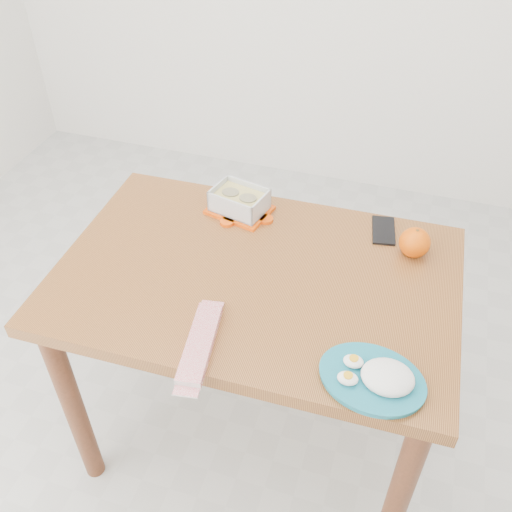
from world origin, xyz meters
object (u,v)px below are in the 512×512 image
(smartphone, at_px, (384,230))
(food_container, at_px, (239,201))
(orange_fruit, at_px, (415,242))
(rice_plate, at_px, (377,377))
(dining_table, at_px, (256,304))

(smartphone, bearing_deg, food_container, 175.24)
(food_container, height_order, orange_fruit, orange_fruit)
(orange_fruit, relative_size, smartphone, 0.66)
(orange_fruit, xyz_separation_m, smartphone, (-0.09, 0.08, -0.04))
(orange_fruit, distance_m, rice_plate, 0.46)
(food_container, height_order, rice_plate, food_container)
(dining_table, relative_size, smartphone, 8.42)
(orange_fruit, bearing_deg, dining_table, -152.24)
(food_container, xyz_separation_m, smartphone, (0.43, 0.03, -0.03))
(dining_table, relative_size, rice_plate, 4.01)
(rice_plate, relative_size, smartphone, 2.10)
(rice_plate, height_order, smartphone, rice_plate)
(dining_table, xyz_separation_m, food_container, (-0.13, 0.25, 0.15))
(dining_table, bearing_deg, food_container, 116.69)
(rice_plate, distance_m, smartphone, 0.54)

